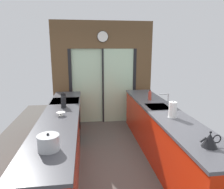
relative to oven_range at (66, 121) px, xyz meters
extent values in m
cube|color=#4C4742|center=(0.91, -0.65, -0.47)|extent=(5.04, 7.60, 0.02)
cube|color=brown|center=(0.91, 1.15, 1.89)|extent=(2.64, 0.08, 0.70)
cube|color=#B2D1AD|center=(0.49, 1.17, 0.54)|extent=(0.80, 0.02, 2.00)
cube|color=#B2D1AD|center=(1.33, 1.13, 0.54)|extent=(0.80, 0.02, 2.00)
cube|color=black|center=(0.05, 1.15, 0.54)|extent=(0.08, 0.10, 2.00)
cube|color=black|center=(1.77, 1.15, 0.54)|extent=(0.08, 0.10, 2.00)
cube|color=black|center=(0.91, 1.15, 0.54)|extent=(0.04, 0.10, 2.00)
cube|color=brown|center=(-0.20, 1.15, 0.54)|extent=(0.42, 0.08, 2.00)
cube|color=brown|center=(2.02, 1.15, 0.54)|extent=(0.42, 0.08, 2.00)
cylinder|color=white|center=(0.91, 1.09, 1.84)|extent=(0.26, 0.03, 0.26)
torus|color=black|center=(0.91, 1.09, 1.84)|extent=(0.28, 0.02, 0.28)
cube|color=red|center=(0.00, -1.57, -0.02)|extent=(0.58, 2.55, 0.88)
cube|color=red|center=(0.00, 0.63, -0.02)|extent=(0.58, 0.65, 0.88)
cube|color=#3D3D42|center=(0.00, -0.95, 0.44)|extent=(0.62, 3.80, 0.04)
cube|color=red|center=(1.82, -0.95, -0.02)|extent=(0.58, 3.80, 0.88)
cube|color=#4C4C51|center=(1.82, -0.95, 0.44)|extent=(0.62, 3.80, 0.04)
cube|color=#B7BABC|center=(1.80, -0.70, 0.44)|extent=(0.40, 0.48, 0.05)
cylinder|color=#B7BABC|center=(2.00, -0.70, 0.59)|extent=(0.02, 0.02, 0.25)
cylinder|color=#B7BABC|center=(1.91, -0.70, 0.71)|extent=(0.18, 0.02, 0.02)
cube|color=black|center=(0.00, 0.00, -0.02)|extent=(0.58, 0.60, 0.88)
cube|color=black|center=(0.29, 0.00, 0.02)|extent=(0.01, 0.48, 0.28)
cube|color=black|center=(0.00, 0.00, 0.45)|extent=(0.58, 0.60, 0.03)
cylinder|color=#B7BABC|center=(0.30, -0.18, 0.34)|extent=(0.02, 0.04, 0.04)
cylinder|color=#B7BABC|center=(0.30, 0.00, 0.34)|extent=(0.02, 0.04, 0.04)
cylinder|color=#B7BABC|center=(0.30, 0.18, 0.34)|extent=(0.02, 0.04, 0.04)
cylinder|color=silver|center=(0.02, -1.04, 0.47)|extent=(0.06, 0.06, 0.01)
cone|color=silver|center=(0.02, -1.04, 0.50)|extent=(0.14, 0.14, 0.05)
cube|color=black|center=(0.02, -0.52, 0.57)|extent=(0.08, 0.14, 0.21)
cylinder|color=black|center=(-0.02, -0.52, 0.70)|extent=(0.02, 0.02, 0.07)
cylinder|color=black|center=(0.00, -0.52, 0.70)|extent=(0.02, 0.02, 0.06)
cylinder|color=black|center=(0.02, -0.52, 0.71)|extent=(0.02, 0.02, 0.09)
cylinder|color=black|center=(0.04, -0.52, 0.70)|extent=(0.02, 0.02, 0.07)
cylinder|color=black|center=(0.05, -0.52, 0.70)|extent=(0.02, 0.02, 0.07)
cylinder|color=#B7BABC|center=(0.02, -2.23, 0.54)|extent=(0.23, 0.23, 0.16)
cylinder|color=#B7BABC|center=(0.02, -2.23, 0.63)|extent=(0.24, 0.24, 0.01)
sphere|color=black|center=(0.02, -2.23, 0.65)|extent=(0.03, 0.03, 0.03)
cone|color=black|center=(1.80, -2.38, 0.55)|extent=(0.18, 0.18, 0.16)
sphere|color=black|center=(1.80, -2.38, 0.64)|extent=(0.03, 0.03, 0.03)
cylinder|color=black|center=(1.72, -2.38, 0.55)|extent=(0.08, 0.02, 0.07)
torus|color=black|center=(1.88, -2.38, 0.55)|extent=(0.10, 0.01, 0.10)
cylinder|color=#B23D2D|center=(1.80, -0.19, 0.55)|extent=(0.07, 0.07, 0.17)
cylinder|color=#B23D2D|center=(1.80, -0.19, 0.66)|extent=(0.03, 0.03, 0.04)
cylinder|color=black|center=(1.80, -0.19, 0.68)|extent=(0.04, 0.04, 0.01)
cylinder|color=#B7BABC|center=(1.80, -1.37, 0.47)|extent=(0.14, 0.14, 0.01)
cylinder|color=white|center=(1.80, -1.37, 0.60)|extent=(0.12, 0.12, 0.25)
sphere|color=#B7BABC|center=(1.80, -1.37, 0.74)|extent=(0.03, 0.03, 0.03)
camera|label=1|loc=(0.43, -4.38, 1.55)|focal=33.36mm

